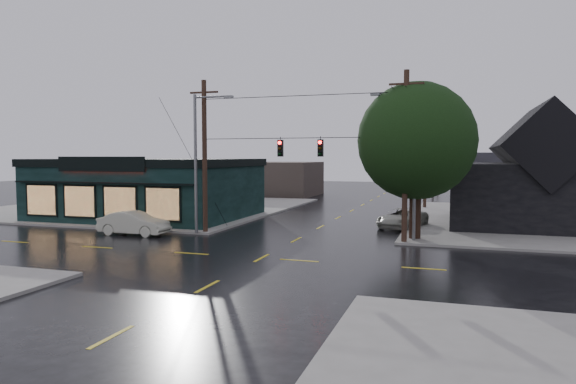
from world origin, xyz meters
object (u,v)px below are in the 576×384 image
(suv_silver, at_px, (402,218))
(utility_pole_nw, at_px, (206,234))
(sedan_cream, at_px, (134,223))
(corner_tree, at_px, (416,141))
(utility_pole_ne, at_px, (404,244))

(suv_silver, bearing_deg, utility_pole_nw, -133.03)
(utility_pole_nw, distance_m, sedan_cream, 4.71)
(utility_pole_nw, bearing_deg, corner_tree, 6.37)
(corner_tree, distance_m, suv_silver, 7.74)
(sedan_cream, distance_m, suv_silver, 18.69)
(corner_tree, relative_size, sedan_cream, 2.02)
(corner_tree, relative_size, utility_pole_nw, 0.94)
(utility_pole_ne, height_order, suv_silver, utility_pole_ne)
(corner_tree, bearing_deg, sedan_cream, -168.95)
(utility_pole_ne, distance_m, sedan_cream, 17.34)
(corner_tree, bearing_deg, suv_silver, 103.13)
(suv_silver, bearing_deg, utility_pole_ne, -66.24)
(utility_pole_nw, distance_m, utility_pole_ne, 13.00)
(suv_silver, bearing_deg, corner_tree, -59.41)
(utility_pole_ne, relative_size, sedan_cream, 2.15)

